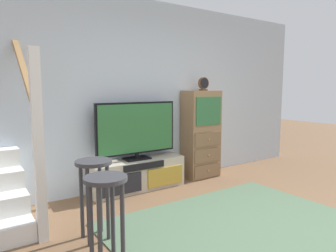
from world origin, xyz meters
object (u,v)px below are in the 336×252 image
object	(u,v)px
desk_clock	(204,84)
television	(137,129)
media_console	(138,175)
side_cabinet	(201,134)
bar_stool_near	(106,201)
bar_stool_far	(94,182)

from	to	relation	value
desk_clock	television	bearing A→B (deg)	178.62
media_console	side_cabinet	size ratio (longest dim) A/B	0.99
bar_stool_near	side_cabinet	bearing A→B (deg)	34.36
bar_stool_far	side_cabinet	bearing A→B (deg)	25.47
media_console	bar_stool_far	bearing A→B (deg)	-134.78
side_cabinet	bar_stool_near	bearing A→B (deg)	-145.64
media_console	television	size ratio (longest dim) A/B	1.14
media_console	television	bearing A→B (deg)	90.00
bar_stool_near	bar_stool_far	xyz separation A→B (m)	(0.10, 0.52, 0.01)
television	side_cabinet	world-z (taller)	side_cabinet
side_cabinet	television	bearing A→B (deg)	179.33
side_cabinet	bar_stool_near	size ratio (longest dim) A/B	1.84
side_cabinet	bar_stool_far	world-z (taller)	side_cabinet
side_cabinet	bar_stool_near	world-z (taller)	side_cabinet
media_console	desk_clock	bearing A→B (deg)	-0.23
media_console	desk_clock	size ratio (longest dim) A/B	6.58
media_console	desk_clock	distance (m)	1.75
television	bar_stool_near	distance (m)	1.96
television	bar_stool_far	world-z (taller)	television
bar_stool_far	desk_clock	bearing A→B (deg)	24.92
desk_clock	bar_stool_near	size ratio (longest dim) A/B	0.28
desk_clock	side_cabinet	bearing A→B (deg)	146.34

